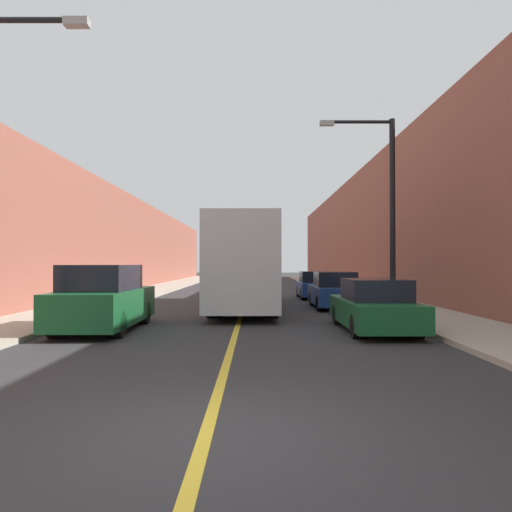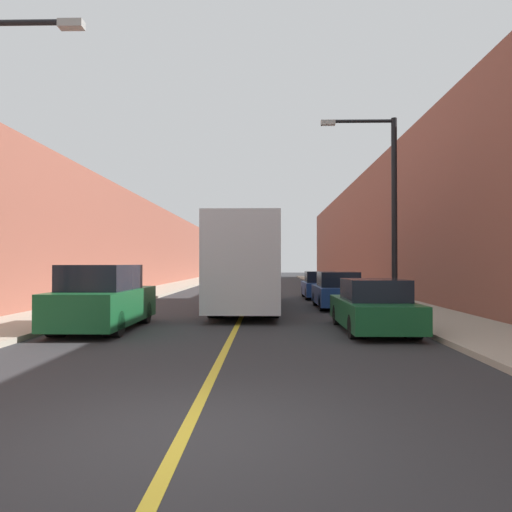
{
  "view_description": "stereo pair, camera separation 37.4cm",
  "coord_description": "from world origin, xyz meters",
  "views": [
    {
      "loc": [
        0.56,
        -5.53,
        1.9
      ],
      "look_at": [
        0.49,
        13.48,
        2.19
      ],
      "focal_mm": 35.0,
      "sensor_mm": 36.0,
      "label": 1
    },
    {
      "loc": [
        0.93,
        -5.52,
        1.9
      ],
      "look_at": [
        0.49,
        13.48,
        2.19
      ],
      "focal_mm": 35.0,
      "sensor_mm": 36.0,
      "label": 2
    }
  ],
  "objects": [
    {
      "name": "car_right_far",
      "position": [
        3.81,
        21.77,
        0.67
      ],
      "size": [
        1.83,
        4.22,
        1.48
      ],
      "color": "navy",
      "rests_on": "ground"
    },
    {
      "name": "ground_plane",
      "position": [
        0.0,
        0.0,
        0.0
      ],
      "size": [
        200.0,
        200.0,
        0.0
      ],
      "primitive_type": "plane",
      "color": "#2D2D30"
    },
    {
      "name": "bus",
      "position": [
        0.09,
        15.71,
        1.92
      ],
      "size": [
        2.51,
        12.05,
        3.6
      ],
      "color": "silver",
      "rests_on": "ground"
    },
    {
      "name": "road_center_line",
      "position": [
        0.0,
        30.0,
        0.0
      ],
      "size": [
        0.16,
        72.0,
        0.01
      ],
      "primitive_type": "cube",
      "color": "gold",
      "rests_on": "ground"
    },
    {
      "name": "street_lamp_right",
      "position": [
        5.11,
        11.98,
        4.1
      ],
      "size": [
        2.66,
        0.24,
        6.87
      ],
      "color": "black",
      "rests_on": "sidewalk_right"
    },
    {
      "name": "parked_suv_left",
      "position": [
        -3.79,
        8.7,
        0.87
      ],
      "size": [
        1.9,
        4.84,
        1.87
      ],
      "color": "#145128",
      "rests_on": "ground"
    },
    {
      "name": "sidewalk_right",
      "position": [
        6.52,
        30.0,
        0.07
      ],
      "size": [
        2.91,
        72.0,
        0.14
      ],
      "primitive_type": "cube",
      "color": "#A89E8C",
      "rests_on": "ground"
    },
    {
      "name": "car_right_near",
      "position": [
        3.89,
        8.52,
        0.67
      ],
      "size": [
        1.8,
        4.71,
        1.47
      ],
      "color": "#145128",
      "rests_on": "ground"
    },
    {
      "name": "building_row_right",
      "position": [
        9.98,
        30.0,
        4.31
      ],
      "size": [
        4.0,
        72.0,
        8.62
      ],
      "primitive_type": "cube",
      "color": "brown",
      "rests_on": "ground"
    },
    {
      "name": "building_row_left",
      "position": [
        -9.98,
        30.0,
        3.31
      ],
      "size": [
        4.0,
        72.0,
        6.61
      ],
      "primitive_type": "cube",
      "color": "brown",
      "rests_on": "ground"
    },
    {
      "name": "car_right_mid",
      "position": [
        3.91,
        15.78,
        0.7
      ],
      "size": [
        1.82,
        4.29,
        1.55
      ],
      "color": "navy",
      "rests_on": "ground"
    },
    {
      "name": "sidewalk_left",
      "position": [
        -6.52,
        30.0,
        0.07
      ],
      "size": [
        2.91,
        72.0,
        0.14
      ],
      "primitive_type": "cube",
      "color": "#A89E8C",
      "rests_on": "ground"
    }
  ]
}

